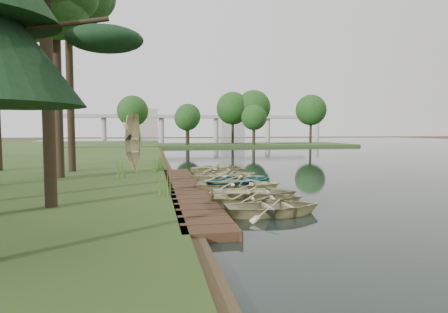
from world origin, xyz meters
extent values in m
plane|color=#3D2F1D|center=(0.00, 0.00, 0.00)|extent=(300.00, 300.00, 0.00)
cube|color=black|center=(30.00, 20.00, 0.03)|extent=(130.00, 200.00, 0.05)
cube|color=#3C2517|center=(-1.60, 0.00, 0.15)|extent=(1.60, 16.00, 0.30)
cube|color=#304A20|center=(8.00, 50.00, 0.23)|extent=(50.00, 14.00, 0.45)
cylinder|color=black|center=(-15.33, 50.00, 2.85)|extent=(0.50, 0.50, 4.80)
sphere|color=#1E4617|center=(-15.33, 50.00, 6.45)|extent=(5.60, 5.60, 5.60)
cylinder|color=black|center=(-8.67, 50.00, 2.85)|extent=(0.50, 0.50, 4.80)
sphere|color=#1E4617|center=(-8.67, 50.00, 6.45)|extent=(5.60, 5.60, 5.60)
cylinder|color=black|center=(-2.00, 50.00, 2.85)|extent=(0.50, 0.50, 4.80)
sphere|color=#1E4617|center=(-2.00, 50.00, 6.45)|extent=(5.60, 5.60, 5.60)
cylinder|color=black|center=(4.67, 50.00, 2.85)|extent=(0.50, 0.50, 4.80)
sphere|color=#1E4617|center=(4.67, 50.00, 6.45)|extent=(5.60, 5.60, 5.60)
cylinder|color=black|center=(11.33, 50.00, 2.85)|extent=(0.50, 0.50, 4.80)
sphere|color=#1E4617|center=(11.33, 50.00, 6.45)|extent=(5.60, 5.60, 5.60)
cylinder|color=black|center=(18.00, 50.00, 2.85)|extent=(0.50, 0.50, 4.80)
sphere|color=#1E4617|center=(18.00, 50.00, 6.45)|extent=(5.60, 5.60, 5.60)
cylinder|color=black|center=(24.67, 50.00, 2.85)|extent=(0.50, 0.50, 4.80)
sphere|color=#1E4617|center=(24.67, 50.00, 6.45)|extent=(5.60, 5.60, 5.60)
cube|color=#A5A5A0|center=(10.00, 120.00, 8.00)|extent=(90.00, 4.00, 1.20)
cylinder|color=#A5A5A0|center=(-20.00, 120.00, 4.00)|extent=(1.80, 1.80, 8.00)
cylinder|color=#A5A5A0|center=(0.00, 120.00, 4.00)|extent=(1.80, 1.80, 8.00)
cylinder|color=#A5A5A0|center=(20.00, 120.00, 4.00)|extent=(1.80, 1.80, 8.00)
cylinder|color=#A5A5A0|center=(40.00, 120.00, 4.00)|extent=(1.80, 1.80, 8.00)
cylinder|color=#A5A5A0|center=(60.00, 120.00, 4.00)|extent=(1.80, 1.80, 8.00)
cube|color=#A5A5A0|center=(30.00, 140.00, 9.00)|extent=(10.00, 8.00, 18.00)
cube|color=#A5A5A0|center=(-5.00, 145.00, 6.00)|extent=(8.00, 8.00, 12.00)
imported|color=beige|center=(0.95, -5.22, 0.40)|extent=(3.37, 2.42, 0.69)
imported|color=beige|center=(0.83, -3.60, 0.41)|extent=(3.84, 3.05, 0.72)
imported|color=beige|center=(1.02, -2.44, 0.42)|extent=(3.98, 3.19, 0.74)
imported|color=beige|center=(0.80, -0.39, 0.46)|extent=(4.37, 3.47, 0.82)
imported|color=teal|center=(1.29, 0.98, 0.44)|extent=(4.51, 3.90, 0.78)
imported|color=beige|center=(0.99, 2.69, 0.45)|extent=(4.60, 3.94, 0.80)
imported|color=beige|center=(1.28, 3.74, 0.40)|extent=(3.94, 3.26, 0.71)
imported|color=beige|center=(0.80, 5.72, 0.38)|extent=(3.89, 3.43, 0.67)
imported|color=beige|center=(1.11, 6.73, 0.43)|extent=(4.28, 3.59, 0.76)
imported|color=beige|center=(1.16, 8.23, 0.40)|extent=(3.99, 3.34, 0.71)
imported|color=beige|center=(-4.22, 6.86, 0.68)|extent=(4.32, 3.63, 0.77)
cylinder|color=black|center=(-6.57, -3.64, 4.58)|extent=(0.41, 0.41, 8.57)
cylinder|color=black|center=(-8.18, 4.80, 5.07)|extent=(0.43, 0.43, 9.53)
ellipsoid|color=#1E4617|center=(-8.18, 4.80, 9.83)|extent=(3.80, 3.80, 3.23)
cylinder|color=black|center=(-8.23, 8.13, 5.83)|extent=(0.46, 0.46, 11.06)
cone|color=#3F661E|center=(-2.60, -2.09, 0.79)|extent=(0.60, 0.60, 0.97)
cone|color=#3F661E|center=(-4.86, 3.72, 0.83)|extent=(0.60, 0.60, 1.06)
cone|color=#3F661E|center=(-3.04, 6.49, 0.83)|extent=(0.60, 0.60, 1.05)
cone|color=#3F661E|center=(-2.60, 7.52, 0.82)|extent=(0.60, 0.60, 1.05)
camera|label=1|loc=(-3.08, -17.31, 2.93)|focal=30.00mm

